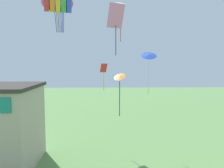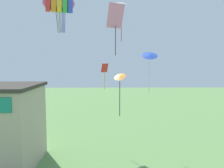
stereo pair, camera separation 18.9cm
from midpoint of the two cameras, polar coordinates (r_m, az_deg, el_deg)
kite_rainbow_parafoil at (r=21.51m, az=-13.46°, el=19.85°), size 3.22×2.51×3.57m
kite_pink_diamond at (r=12.19m, az=1.39°, el=16.51°), size 1.01×0.77×2.72m
kite_white_delta at (r=17.96m, az=2.81°, el=20.09°), size 1.51×1.50×3.14m
kite_blue_delta at (r=18.33m, az=10.11°, el=7.19°), size 1.37×1.26×3.62m
kite_orange_delta at (r=14.05m, az=2.43°, el=1.13°), size 1.01×0.98×2.83m
kite_red_diamond at (r=19.10m, az=-1.65°, el=3.25°), size 0.67×0.54×2.29m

